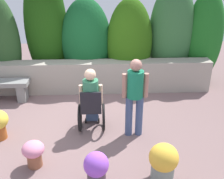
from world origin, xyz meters
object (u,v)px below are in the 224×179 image
(person_in_wheelchair, at_px, (91,102))
(flower_pot_terracotta_by_wall, at_px, (34,152))
(stone_bench, at_px, (0,88))
(flower_pot_small_foreground, at_px, (96,167))
(person_standing_companion, at_px, (135,93))
(flower_pot_red_accent, at_px, (163,162))

(person_in_wheelchair, distance_m, flower_pot_terracotta_by_wall, 1.48)
(stone_bench, height_order, flower_pot_terracotta_by_wall, stone_bench)
(flower_pot_small_foreground, bearing_deg, person_standing_companion, 60.44)
(person_in_wheelchair, relative_size, flower_pot_red_accent, 2.07)
(person_standing_companion, distance_m, flower_pot_red_accent, 1.41)
(person_standing_companion, height_order, flower_pot_terracotta_by_wall, person_standing_companion)
(person_in_wheelchair, height_order, flower_pot_terracotta_by_wall, person_in_wheelchair)
(person_in_wheelchair, bearing_deg, flower_pot_terracotta_by_wall, -125.61)
(stone_bench, bearing_deg, flower_pot_terracotta_by_wall, -55.44)
(person_in_wheelchair, bearing_deg, flower_pot_small_foreground, -81.23)
(stone_bench, xyz_separation_m, flower_pot_red_accent, (3.40, -2.84, -0.01))
(stone_bench, height_order, person_in_wheelchair, person_in_wheelchair)
(flower_pot_red_accent, relative_size, flower_pot_small_foreground, 1.18)
(person_standing_companion, relative_size, flower_pot_terracotta_by_wall, 3.33)
(stone_bench, relative_size, flower_pot_red_accent, 2.19)
(person_in_wheelchair, distance_m, flower_pot_small_foreground, 1.56)
(flower_pot_terracotta_by_wall, bearing_deg, stone_bench, 118.45)
(person_standing_companion, height_order, flower_pot_red_accent, person_standing_companion)
(person_standing_companion, distance_m, flower_pot_terracotta_by_wall, 2.06)
(person_standing_companion, xyz_separation_m, flower_pot_red_accent, (0.31, -1.26, -0.56))
(flower_pot_red_accent, bearing_deg, stone_bench, 140.10)
(stone_bench, xyz_separation_m, flower_pot_small_foreground, (2.36, -2.87, -0.06))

